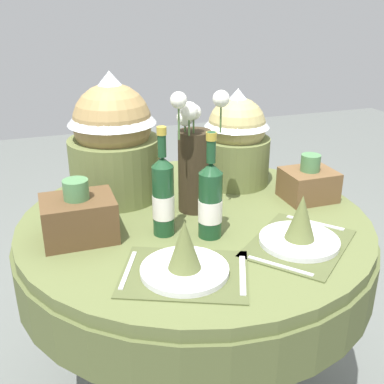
{
  "coord_description": "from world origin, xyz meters",
  "views": [
    {
      "loc": [
        -0.48,
        -1.37,
        1.47
      ],
      "look_at": [
        0.0,
        0.03,
        0.85
      ],
      "focal_mm": 44.53,
      "sensor_mm": 36.0,
      "label": 1
    }
  ],
  "objects": [
    {
      "name": "dining_table",
      "position": [
        0.0,
        0.0,
        0.64
      ],
      "size": [
        1.2,
        1.2,
        0.77
      ],
      "color": "#5B6638",
      "rests_on": "ground"
    },
    {
      "name": "place_setting_left",
      "position": [
        -0.14,
        -0.33,
        0.82
      ],
      "size": [
        0.42,
        0.37,
        0.16
      ],
      "color": "#4E562F",
      "rests_on": "dining_table"
    },
    {
      "name": "place_setting_right",
      "position": [
        0.24,
        -0.28,
        0.82
      ],
      "size": [
        0.43,
        0.42,
        0.16
      ],
      "color": "#4E562F",
      "rests_on": "dining_table"
    },
    {
      "name": "flower_vase",
      "position": [
        0.02,
        0.05,
        0.95
      ],
      "size": [
        0.2,
        0.16,
        0.43
      ],
      "color": "#332819",
      "rests_on": "dining_table"
    },
    {
      "name": "wine_bottle_left",
      "position": [
        -0.0,
        -0.14,
        0.89
      ],
      "size": [
        0.07,
        0.07,
        0.33
      ],
      "color": "#194223",
      "rests_on": "dining_table"
    },
    {
      "name": "wine_bottle_rear",
      "position": [
        -0.13,
        -0.08,
        0.9
      ],
      "size": [
        0.07,
        0.07,
        0.35
      ],
      "color": "#194223",
      "rests_on": "dining_table"
    },
    {
      "name": "gift_tub_back_left",
      "position": [
        -0.21,
        0.27,
        1.01
      ],
      "size": [
        0.33,
        0.33,
        0.46
      ],
      "color": "olive",
      "rests_on": "dining_table"
    },
    {
      "name": "gift_tub_back_right",
      "position": [
        0.26,
        0.25,
        0.97
      ],
      "size": [
        0.26,
        0.26,
        0.37
      ],
      "color": "olive",
      "rests_on": "dining_table"
    },
    {
      "name": "woven_basket_side_left",
      "position": [
        -0.38,
        -0.03,
        0.84
      ],
      "size": [
        0.22,
        0.17,
        0.19
      ],
      "color": "brown",
      "rests_on": "dining_table"
    },
    {
      "name": "woven_basket_side_right",
      "position": [
        0.44,
        0.01,
        0.83
      ],
      "size": [
        0.18,
        0.15,
        0.17
      ],
      "color": "brown",
      "rests_on": "dining_table"
    }
  ]
}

